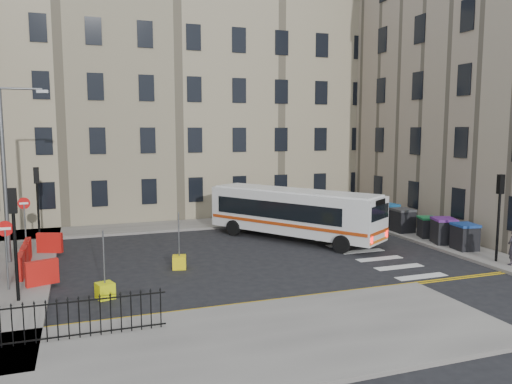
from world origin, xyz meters
TOP-DOWN VIEW (x-y plane):
  - ground at (0.00, 0.00)m, footprint 120.00×120.00m
  - pavement_north at (-6.00, 8.60)m, footprint 36.00×3.20m
  - pavement_east at (9.00, 4.00)m, footprint 2.40×26.00m
  - pavement_sw at (-7.00, -10.00)m, footprint 20.00×6.00m
  - terrace_north at (-7.00, 15.50)m, footprint 38.30×10.80m
  - corner_east at (19.00, 5.00)m, footprint 17.80×24.30m
  - traffic_light_east at (8.60, -5.50)m, footprint 0.28×0.22m
  - traffic_light_nw at (-12.00, 6.50)m, footprint 0.28×0.22m
  - traffic_light_sw at (-12.00, -4.00)m, footprint 0.28×0.22m
  - streetlamp at (-13.00, 2.00)m, footprint 0.50×0.22m
  - no_entry_north at (-12.50, 4.50)m, footprint 0.60×0.08m
  - no_entry_south at (-12.50, -2.50)m, footprint 0.60×0.08m
  - roadworks_barriers at (-11.84, 0.50)m, footprint 1.66×6.26m
  - iron_railings at (-11.25, -8.20)m, footprint 7.80×0.04m
  - bus at (1.72, 2.52)m, footprint 7.73×9.94m
  - wheelie_bin_a at (8.87, -3.13)m, footprint 1.23×1.36m
  - wheelie_bin_b at (8.80, -1.61)m, footprint 1.42×1.53m
  - wheelie_bin_c at (8.99, -0.04)m, footprint 1.22×1.31m
  - wheelie_bin_d at (8.61, 1.77)m, footprint 1.15×1.31m
  - wheelie_bin_e at (8.67, 3.57)m, footprint 1.25×1.41m
  - bollard_yellow at (-9.00, -4.38)m, footprint 0.76×0.76m
  - bollard_chevron at (-5.61, -1.28)m, footprint 0.72×0.72m

SIDE VIEW (x-z plane):
  - ground at x=0.00m, z-range 0.00..0.00m
  - pavement_north at x=-6.00m, z-range 0.00..0.15m
  - pavement_east at x=9.00m, z-range 0.00..0.15m
  - pavement_sw at x=-7.00m, z-range 0.00..0.15m
  - bollard_yellow at x=-9.00m, z-range 0.00..0.60m
  - bollard_chevron at x=-5.61m, z-range 0.00..0.60m
  - roadworks_barriers at x=-11.84m, z-range 0.15..1.15m
  - wheelie_bin_c at x=8.99m, z-range 0.16..1.34m
  - iron_railings at x=-11.25m, z-range 0.15..1.35m
  - wheelie_bin_a at x=8.87m, z-range 0.16..1.50m
  - wheelie_bin_b at x=8.80m, z-range 0.16..1.55m
  - wheelie_bin_d at x=8.61m, z-range 0.16..1.57m
  - wheelie_bin_e at x=8.67m, z-range 0.16..1.61m
  - bus at x=1.72m, z-range 0.22..3.05m
  - no_entry_north at x=-12.50m, z-range 0.58..3.58m
  - no_entry_south at x=-12.50m, z-range 0.58..3.58m
  - traffic_light_east at x=8.60m, z-range 0.82..4.92m
  - traffic_light_nw at x=-12.00m, z-range 0.82..4.92m
  - traffic_light_sw at x=-12.00m, z-range 0.82..4.92m
  - streetlamp at x=-13.00m, z-range 0.27..8.41m
  - terrace_north at x=-7.00m, z-range 0.02..17.22m
  - corner_east at x=19.00m, z-range 0.02..19.22m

